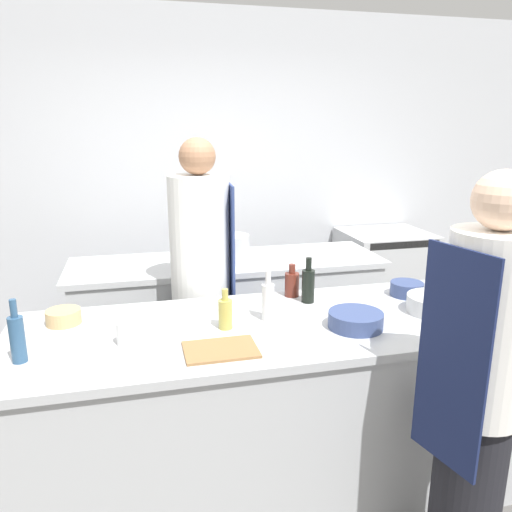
{
  "coord_description": "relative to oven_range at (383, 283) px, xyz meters",
  "views": [
    {
      "loc": [
        -0.62,
        -2.19,
        1.88
      ],
      "look_at": [
        0.0,
        0.35,
        1.18
      ],
      "focal_mm": 35.0,
      "sensor_mm": 36.0,
      "label": 1
    }
  ],
  "objects": [
    {
      "name": "bottle_wine",
      "position": [
        -1.27,
        -1.5,
        0.56
      ],
      "size": [
        0.07,
        0.07,
        0.25
      ],
      "color": "black",
      "rests_on": "prep_counter"
    },
    {
      "name": "oven_range",
      "position": [
        0.0,
        0.0,
        0.0
      ],
      "size": [
        0.75,
        0.66,
        0.94
      ],
      "color": "#B7BABC",
      "rests_on": "ground_plane"
    },
    {
      "name": "stockpot",
      "position": [
        -1.52,
        -0.6,
        0.56
      ],
      "size": [
        0.26,
        0.26,
        0.19
      ],
      "color": "#B7BABC",
      "rests_on": "pass_counter"
    },
    {
      "name": "bowl_ceramic_blue",
      "position": [
        -1.17,
        -1.89,
        0.5
      ],
      "size": [
        0.26,
        0.26,
        0.08
      ],
      "color": "navy",
      "rests_on": "prep_counter"
    },
    {
      "name": "wall_back",
      "position": [
        -1.54,
        0.38,
        0.93
      ],
      "size": [
        8.0,
        0.06,
        2.8
      ],
      "color": "silver",
      "rests_on": "ground_plane"
    },
    {
      "name": "bottle_sauce",
      "position": [
        -1.77,
        -1.75,
        0.54
      ],
      "size": [
        0.07,
        0.07,
        0.2
      ],
      "color": "#B2A84C",
      "rests_on": "prep_counter"
    },
    {
      "name": "chef_at_prep_near",
      "position": [
        -0.92,
        -2.47,
        0.4
      ],
      "size": [
        0.37,
        0.35,
        1.73
      ],
      "rotation": [
        0.0,
        0.0,
        1.79
      ],
      "color": "black",
      "rests_on": "ground_plane"
    },
    {
      "name": "bowl_prep_small",
      "position": [
        -2.53,
        -1.51,
        0.5
      ],
      "size": [
        0.17,
        0.17,
        0.07
      ],
      "color": "tan",
      "rests_on": "prep_counter"
    },
    {
      "name": "bowl_wooden_salad",
      "position": [
        -0.69,
        -1.53,
        0.5
      ],
      "size": [
        0.18,
        0.18,
        0.08
      ],
      "color": "navy",
      "rests_on": "prep_counter"
    },
    {
      "name": "bottle_cooking_oil",
      "position": [
        -1.55,
        -1.7,
        0.56
      ],
      "size": [
        0.06,
        0.06,
        0.26
      ],
      "color": "silver",
      "rests_on": "prep_counter"
    },
    {
      "name": "chef_at_stove",
      "position": [
        -1.79,
        -1.05,
        0.44
      ],
      "size": [
        0.38,
        0.36,
        1.8
      ],
      "rotation": [
        0.0,
        0.0,
        -1.64
      ],
      "color": "black",
      "rests_on": "ground_plane"
    },
    {
      "name": "cutting_board",
      "position": [
        -1.84,
        -1.99,
        0.47
      ],
      "size": [
        0.31,
        0.22,
        0.01
      ],
      "color": "olive",
      "rests_on": "prep_counter"
    },
    {
      "name": "bottle_olive_oil",
      "position": [
        -2.65,
        -1.89,
        0.57
      ],
      "size": [
        0.06,
        0.06,
        0.27
      ],
      "color": "#2D5175",
      "rests_on": "prep_counter"
    },
    {
      "name": "cup",
      "position": [
        -2.23,
        -1.82,
        0.51
      ],
      "size": [
        0.08,
        0.08,
        0.1
      ],
      "color": "white",
      "rests_on": "prep_counter"
    },
    {
      "name": "pass_counter",
      "position": [
        -1.53,
        -0.54,
        -0.0
      ],
      "size": [
        2.22,
        0.69,
        0.93
      ],
      "color": "#B7BABC",
      "rests_on": "ground_plane"
    },
    {
      "name": "prep_counter",
      "position": [
        -1.54,
        -1.75,
        -0.0
      ],
      "size": [
        2.53,
        0.9,
        0.93
      ],
      "color": "#B7BABC",
      "rests_on": "ground_plane"
    },
    {
      "name": "bowl_mixing_large",
      "position": [
        -0.69,
        -1.8,
        0.51
      ],
      "size": [
        0.28,
        0.28,
        0.09
      ],
      "color": "#B7BABC",
      "rests_on": "prep_counter"
    },
    {
      "name": "bottle_vinegar",
      "position": [
        -1.32,
        -1.39,
        0.53
      ],
      "size": [
        0.08,
        0.08,
        0.19
      ],
      "color": "#5B2319",
      "rests_on": "prep_counter"
    },
    {
      "name": "ground_plane",
      "position": [
        -1.54,
        -1.75,
        -0.47
      ],
      "size": [
        16.0,
        16.0,
        0.0
      ],
      "primitive_type": "plane",
      "color": "#4C4947"
    }
  ]
}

